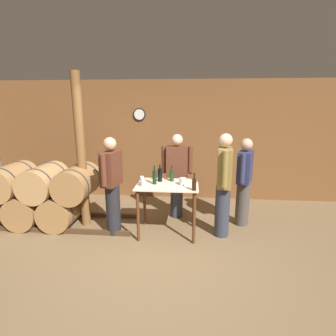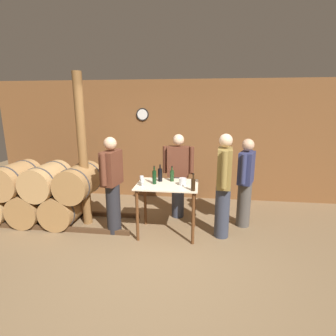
# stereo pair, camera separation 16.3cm
# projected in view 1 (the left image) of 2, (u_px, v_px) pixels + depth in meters

# --- Properties ---
(ground_plane) EXTENTS (14.00, 14.00, 0.00)m
(ground_plane) POSITION_uv_depth(u_px,v_px,m) (153.00, 262.00, 3.68)
(ground_plane) COLOR brown
(back_wall) EXTENTS (8.40, 0.08, 2.70)m
(back_wall) POSITION_uv_depth(u_px,v_px,m) (169.00, 141.00, 6.01)
(back_wall) COLOR brown
(back_wall) RESTS_ON ground_plane
(barrel_rack) EXTENTS (3.89, 0.88, 1.12)m
(barrel_rack) POSITION_uv_depth(u_px,v_px,m) (38.00, 195.00, 4.79)
(barrel_rack) COLOR #4C331E
(barrel_rack) RESTS_ON ground_plane
(tasting_table) EXTENTS (1.01, 0.72, 0.88)m
(tasting_table) POSITION_uv_depth(u_px,v_px,m) (167.00, 194.00, 4.36)
(tasting_table) COLOR beige
(tasting_table) RESTS_ON ground_plane
(wooden_post) EXTENTS (0.16, 0.16, 2.70)m
(wooden_post) POSITION_uv_depth(u_px,v_px,m) (81.00, 153.00, 4.55)
(wooden_post) COLOR brown
(wooden_post) RESTS_ON ground_plane
(wine_bottle_far_left) EXTENTS (0.07, 0.07, 0.31)m
(wine_bottle_far_left) POSITION_uv_depth(u_px,v_px,m) (154.00, 177.00, 4.29)
(wine_bottle_far_left) COLOR black
(wine_bottle_far_left) RESTS_ON tasting_table
(wine_bottle_left) EXTENTS (0.08, 0.08, 0.29)m
(wine_bottle_left) POSITION_uv_depth(u_px,v_px,m) (160.00, 175.00, 4.45)
(wine_bottle_left) COLOR black
(wine_bottle_left) RESTS_ON tasting_table
(wine_bottle_center) EXTENTS (0.07, 0.07, 0.27)m
(wine_bottle_center) POSITION_uv_depth(u_px,v_px,m) (172.00, 175.00, 4.47)
(wine_bottle_center) COLOR #193819
(wine_bottle_center) RESTS_ON tasting_table
(wine_bottle_right) EXTENTS (0.07, 0.07, 0.27)m
(wine_bottle_right) POSITION_uv_depth(u_px,v_px,m) (194.00, 184.00, 3.98)
(wine_bottle_right) COLOR black
(wine_bottle_right) RESTS_ON tasting_table
(wine_glass_near_left) EXTENTS (0.07, 0.07, 0.13)m
(wine_glass_near_left) POSITION_uv_depth(u_px,v_px,m) (142.00, 178.00, 4.30)
(wine_glass_near_left) COLOR silver
(wine_glass_near_left) RESTS_ON tasting_table
(wine_glass_near_center) EXTENTS (0.06, 0.06, 0.13)m
(wine_glass_near_center) POSITION_uv_depth(u_px,v_px,m) (143.00, 181.00, 4.18)
(wine_glass_near_center) COLOR silver
(wine_glass_near_center) RESTS_ON tasting_table
(ice_bucket) EXTENTS (0.12, 0.12, 0.12)m
(ice_bucket) POSITION_uv_depth(u_px,v_px,m) (183.00, 181.00, 4.26)
(ice_bucket) COLOR silver
(ice_bucket) RESTS_ON tasting_table
(person_host) EXTENTS (0.25, 0.59, 1.73)m
(person_host) POSITION_uv_depth(u_px,v_px,m) (224.00, 184.00, 4.24)
(person_host) COLOR #333847
(person_host) RESTS_ON ground_plane
(person_visitor_with_scarf) EXTENTS (0.59, 0.24, 1.63)m
(person_visitor_with_scarf) POSITION_uv_depth(u_px,v_px,m) (177.00, 174.00, 5.02)
(person_visitor_with_scarf) COLOR #333847
(person_visitor_with_scarf) RESTS_ON ground_plane
(person_visitor_bearded) EXTENTS (0.29, 0.58, 1.66)m
(person_visitor_bearded) POSITION_uv_depth(u_px,v_px,m) (112.00, 184.00, 4.33)
(person_visitor_bearded) COLOR #232328
(person_visitor_bearded) RESTS_ON ground_plane
(person_visitor_near_door) EXTENTS (0.34, 0.56, 1.60)m
(person_visitor_near_door) POSITION_uv_depth(u_px,v_px,m) (244.00, 181.00, 4.67)
(person_visitor_near_door) COLOR #4C4742
(person_visitor_near_door) RESTS_ON ground_plane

